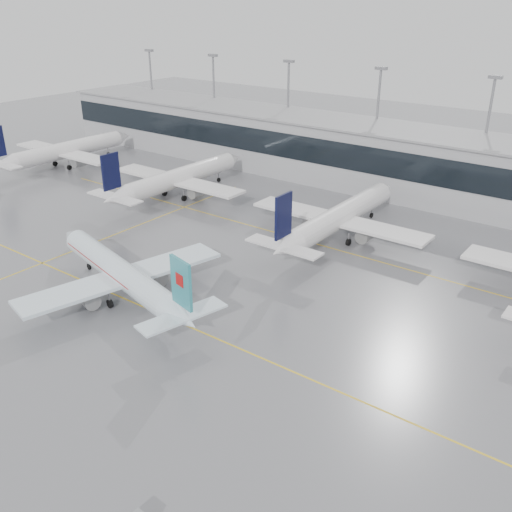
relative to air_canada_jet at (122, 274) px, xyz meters
The scene contains 12 objects.
ground 12.83m from the air_canada_jet, ahead, with size 320.00×320.00×0.00m, color slate.
taxi_line_main 12.83m from the air_canada_jet, ahead, with size 120.00×0.25×0.01m, color yellow.
taxi_line_north 32.41m from the air_canada_jet, 67.41° to the left, with size 120.00×0.25×0.01m, color yellow.
taxi_line_cross 23.23m from the air_canada_jet, 140.04° to the left, with size 0.25×60.00×0.01m, color yellow.
terminal 63.05m from the air_canada_jet, 78.66° to the left, with size 180.00×15.00×12.00m, color #9F9FA3.
terminal_glass 55.76m from the air_canada_jet, 77.13° to the left, with size 180.00×0.20×5.00m, color black.
terminal_roof 63.61m from the air_canada_jet, 78.66° to the left, with size 182.00×16.00×0.40m, color gray.
light_masts 69.61m from the air_canada_jet, 79.64° to the left, with size 156.40×1.00×22.60m.
air_canada_jet is the anchor object (origin of this frame).
parked_jet_a 66.62m from the air_canada_jet, 149.86° to the left, with size 29.64×36.96×11.72m.
parked_jet_b 40.38m from the air_canada_jet, 124.06° to the left, with size 29.64×36.96×11.72m.
parked_jet_c 35.67m from the air_canada_jet, 69.69° to the left, with size 29.64×36.96×11.72m.
Camera 1 is at (39.96, -41.24, 35.63)m, focal length 40.00 mm.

